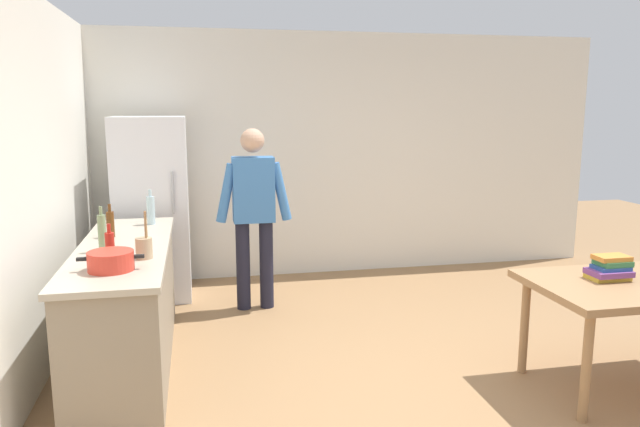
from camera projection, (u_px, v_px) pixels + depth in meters
name	position (u px, v px, depth m)	size (l,w,h in m)	color
ground_plane	(420.00, 385.00, 4.13)	(14.00, 14.00, 0.00)	#936D47
wall_back	(327.00, 155.00, 6.78)	(6.40, 0.12, 2.70)	silver
wall_left	(2.00, 200.00, 3.56)	(0.12, 5.60, 2.70)	silver
kitchen_counter	(127.00, 305.00, 4.42)	(0.64, 2.20, 0.90)	gray
refrigerator	(152.00, 209.00, 5.90)	(0.70, 0.67, 1.80)	white
person	(254.00, 207.00, 5.55)	(0.70, 0.22, 1.70)	#1E1E2D
dining_table	(637.00, 292.00, 4.00)	(1.40, 0.90, 0.75)	#9E754C
cooking_pot	(111.00, 261.00, 3.69)	(0.40, 0.28, 0.12)	red
utensil_jar	(144.00, 247.00, 3.98)	(0.11, 0.11, 0.32)	tan
bottle_vinegar_tall	(102.00, 233.00, 4.15)	(0.06, 0.06, 0.32)	gray
bottle_sauce_red	(110.00, 245.00, 3.95)	(0.06, 0.06, 0.24)	#B22319
bottle_water_clear	(151.00, 210.00, 5.11)	(0.07, 0.07, 0.30)	silver
bottle_beer_brown	(110.00, 224.00, 4.61)	(0.06, 0.06, 0.26)	#5B3314
book_stack	(610.00, 268.00, 4.02)	(0.27, 0.19, 0.16)	gold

